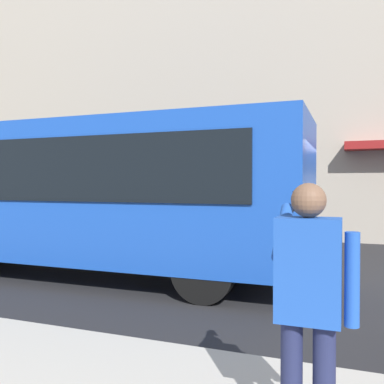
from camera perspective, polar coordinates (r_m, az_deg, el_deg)
name	(u,v)px	position (r m, az deg, el deg)	size (l,w,h in m)	color
ground_plane	(263,285)	(7.90, 9.75, -12.42)	(60.00, 60.00, 0.00)	#232326
building_facade_far	(304,60)	(15.00, 15.09, 17.08)	(28.00, 1.55, 12.00)	#A89E8E
red_bus	(81,192)	(8.79, -14.93, 0.00)	(9.05, 2.54, 3.08)	#1947AD
pedestrian_photographer	(309,295)	(2.82, 15.68, -13.36)	(0.53, 0.52, 1.70)	#1E2347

